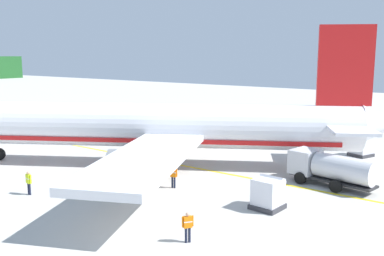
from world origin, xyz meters
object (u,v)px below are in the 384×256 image
cargo_container_near (268,194)px  service_truck_baggage (330,167)px  airliner_foreground (152,126)px  crew_supervisor (131,175)px  crew_marshaller (173,175)px  crew_loader_right (29,181)px  crew_loader_left (188,225)px  cargo_container_mid (361,146)px

cargo_container_near → service_truck_baggage: bearing=-12.4°
airliner_foreground → service_truck_baggage: 15.07m
crew_supervisor → crew_marshaller: bearing=-53.0°
airliner_foreground → crew_supervisor: bearing=-152.1°
crew_marshaller → crew_loader_right: crew_marshaller is taller
service_truck_baggage → crew_supervisor: service_truck_baggage is taller
airliner_foreground → crew_loader_left: bearing=-132.7°
cargo_container_near → crew_supervisor: 10.08m
airliner_foreground → service_truck_baggage: airliner_foreground is taller
cargo_container_near → crew_loader_left: bearing=171.0°
service_truck_baggage → crew_supervisor: bearing=128.0°
service_truck_baggage → cargo_container_mid: bearing=3.9°
crew_supervisor → airliner_foreground: bearing=27.9°
crew_loader_left → cargo_container_near: bearing=-9.0°
crew_loader_right → cargo_container_mid: bearing=-31.3°
crew_loader_left → crew_loader_right: size_ratio=0.99×
crew_loader_left → airliner_foreground: bearing=47.3°
cargo_container_near → crew_supervisor: cargo_container_near is taller
service_truck_baggage → cargo_container_near: size_ratio=3.18×
crew_marshaller → crew_loader_left: bearing=-137.1°
cargo_container_mid → crew_marshaller: size_ratio=1.39×
airliner_foreground → crew_marshaller: 7.50m
service_truck_baggage → crew_loader_right: size_ratio=3.96×
crew_marshaller → crew_supervisor: size_ratio=0.99×
crew_loader_left → crew_loader_right: (-0.20, 13.46, 0.02)m
service_truck_baggage → cargo_container_mid: (11.11, 0.76, -0.44)m
airliner_foreground → cargo_container_near: airliner_foreground is taller
cargo_container_near → crew_loader_right: size_ratio=1.24×
crew_marshaller → service_truck_baggage: bearing=-51.7°
crew_loader_left → service_truck_baggage: bearing=-10.7°
crew_loader_left → crew_supervisor: (5.00, 8.79, 0.03)m
service_truck_baggage → crew_loader_right: bearing=131.3°
cargo_container_mid → service_truck_baggage: bearing=-176.1°
cargo_container_near → crew_loader_left: 7.04m
service_truck_baggage → crew_loader_right: 21.42m
crew_loader_right → cargo_container_near: bearing=-63.8°
service_truck_baggage → cargo_container_near: (-6.98, 1.54, -0.42)m
airliner_foreground → crew_supervisor: size_ratio=22.46×
crew_loader_left → crew_marshaller: bearing=42.9°
crew_marshaller → crew_loader_left: 9.33m
crew_marshaller → crew_supervisor: (-1.84, 2.44, 0.01)m
cargo_container_near → cargo_container_mid: size_ratio=0.89×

